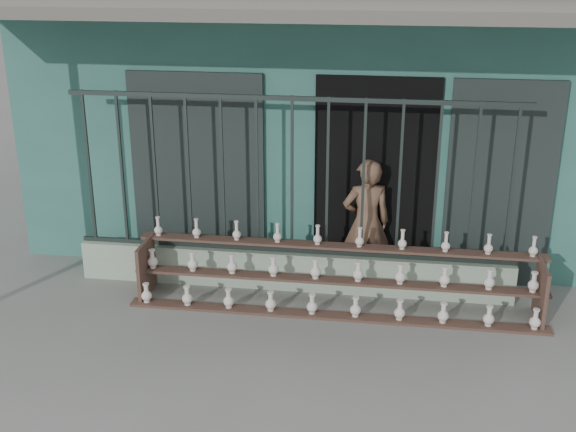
# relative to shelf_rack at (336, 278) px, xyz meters

# --- Properties ---
(ground) EXTENTS (60.00, 60.00, 0.00)m
(ground) POSITION_rel_shelf_rack_xyz_m (-0.55, -0.89, -0.36)
(ground) COLOR slate
(workshop_building) EXTENTS (7.40, 6.60, 3.21)m
(workshop_building) POSITION_rel_shelf_rack_xyz_m (-0.54, 3.34, 1.26)
(workshop_building) COLOR #31695E
(workshop_building) RESTS_ON ground
(parapet_wall) EXTENTS (5.00, 0.20, 0.45)m
(parapet_wall) POSITION_rel_shelf_rack_xyz_m (-0.55, 0.41, -0.13)
(parapet_wall) COLOR #9FB89D
(parapet_wall) RESTS_ON ground
(security_fence) EXTENTS (5.00, 0.04, 1.80)m
(security_fence) POSITION_rel_shelf_rack_xyz_m (-0.55, 0.41, 0.99)
(security_fence) COLOR #283330
(security_fence) RESTS_ON parapet_wall
(shelf_rack) EXTENTS (4.50, 0.68, 0.85)m
(shelf_rack) POSITION_rel_shelf_rack_xyz_m (0.00, 0.00, 0.00)
(shelf_rack) COLOR brown
(shelf_rack) RESTS_ON ground
(elderly_woman) EXTENTS (0.62, 0.49, 1.51)m
(elderly_woman) POSITION_rel_shelf_rack_xyz_m (0.28, 0.67, 0.40)
(elderly_woman) COLOR brown
(elderly_woman) RESTS_ON ground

